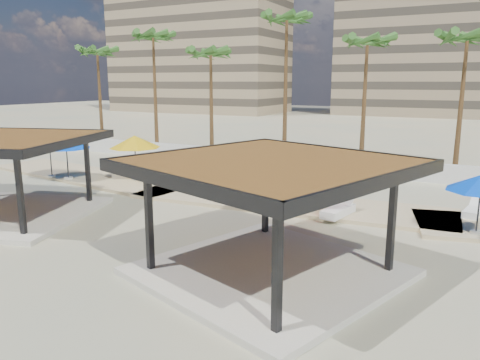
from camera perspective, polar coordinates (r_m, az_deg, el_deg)
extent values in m
plane|color=tan|center=(18.60, -8.54, -7.20)|extent=(200.00, 200.00, 0.00)
cube|color=#C6B284|center=(31.77, -18.11, 0.47)|extent=(16.40, 6.19, 0.24)
cube|color=#C6B284|center=(23.53, 5.58, -2.88)|extent=(16.24, 5.11, 0.24)
cube|color=silver|center=(32.34, 8.37, 2.11)|extent=(56.00, 0.30, 1.20)
cube|color=#937F60|center=(97.86, -5.08, 17.15)|extent=(34.00, 16.00, 30.00)
cube|color=#847259|center=(92.67, 24.58, 15.83)|extent=(38.00, 16.00, 28.00)
cube|color=beige|center=(15.22, 3.58, -11.10)|extent=(8.91, 8.91, 0.21)
cube|color=black|center=(14.94, -11.03, -4.77)|extent=(0.24, 0.24, 3.21)
cube|color=black|center=(18.28, 3.12, -1.48)|extent=(0.24, 0.24, 3.21)
cube|color=black|center=(11.07, 4.57, -10.60)|extent=(0.24, 0.24, 3.21)
cube|color=black|center=(15.29, 18.02, -4.76)|extent=(0.24, 0.24, 3.21)
cube|color=brown|center=(14.22, 3.76, 1.86)|extent=(9.18, 9.18, 0.30)
cube|color=black|center=(11.83, -8.17, -0.30)|extent=(7.05, 2.43, 0.36)
cube|color=black|center=(17.06, 12.02, 3.31)|extent=(7.05, 2.43, 0.36)
cube|color=black|center=(16.85, -5.44, 3.41)|extent=(2.43, 7.05, 0.36)
cube|color=black|center=(12.13, 16.57, -0.38)|extent=(2.43, 7.05, 0.36)
cube|color=beige|center=(23.88, -26.37, -3.76)|extent=(8.67, 8.67, 0.21)
cube|color=black|center=(19.92, -25.22, -1.60)|extent=(0.24, 0.24, 3.15)
cube|color=black|center=(24.26, -18.08, 1.21)|extent=(0.24, 0.24, 3.15)
cube|color=brown|center=(23.27, -27.14, 4.34)|extent=(8.93, 8.93, 0.29)
cube|color=black|center=(26.17, -22.42, 5.45)|extent=(6.95, 2.26, 0.36)
cube|color=black|center=(21.29, -19.48, 4.38)|extent=(2.26, 6.95, 0.36)
cylinder|color=beige|center=(30.47, -20.16, 0.20)|extent=(0.51, 0.51, 0.12)
cylinder|color=#262628|center=(30.27, -20.32, 2.35)|extent=(0.07, 0.07, 2.44)
cone|color=#013FD3|center=(30.12, -20.46, 4.31)|extent=(3.89, 3.89, 0.71)
cylinder|color=beige|center=(29.08, -12.52, 0.13)|extent=(0.53, 0.53, 0.13)
cylinder|color=#262628|center=(28.87, -12.62, 2.45)|extent=(0.07, 0.07, 2.52)
cone|color=gold|center=(28.71, -12.72, 4.58)|extent=(3.17, 3.17, 0.74)
cylinder|color=beige|center=(21.83, 8.50, -3.65)|extent=(0.48, 0.48, 0.11)
cylinder|color=#262628|center=(21.56, 8.59, -0.88)|extent=(0.07, 0.07, 2.28)
cone|color=#AA0E16|center=(21.37, 8.67, 1.68)|extent=(2.95, 2.95, 0.67)
cylinder|color=beige|center=(20.73, 26.83, -5.69)|extent=(0.46, 0.46, 0.11)
cylinder|color=#262628|center=(20.47, 27.10, -2.89)|extent=(0.06, 0.06, 2.20)
cylinder|color=beige|center=(31.54, -21.93, 0.44)|extent=(0.47, 0.47, 0.11)
cylinder|color=#262628|center=(31.36, -22.08, 2.36)|extent=(0.07, 0.07, 2.26)
cone|color=#013FD3|center=(31.23, -22.22, 4.11)|extent=(3.53, 3.53, 0.66)
cube|color=white|center=(28.90, -10.10, 0.32)|extent=(1.06, 2.15, 0.29)
cube|color=white|center=(28.87, -10.11, 0.66)|extent=(1.06, 2.15, 0.06)
cube|color=white|center=(29.36, -8.98, 1.37)|extent=(0.79, 0.81, 0.52)
cube|color=white|center=(21.43, 11.86, -3.83)|extent=(1.10, 2.21, 0.30)
cube|color=white|center=(21.38, 11.88, -3.36)|extent=(1.10, 2.21, 0.06)
cube|color=white|center=(22.04, 12.86, -2.27)|extent=(0.81, 0.84, 0.54)
cube|color=white|center=(23.48, 26.58, -3.53)|extent=(0.93, 1.89, 0.25)
cube|color=white|center=(23.44, 26.62, -3.16)|extent=(0.93, 1.89, 0.05)
cube|color=white|center=(24.07, 27.00, -2.30)|extent=(0.69, 0.72, 0.46)
cone|color=brown|center=(45.22, -16.69, 9.38)|extent=(0.36, 0.36, 8.84)
ellipsoid|color=#2F5F21|center=(45.26, -17.02, 14.66)|extent=(3.00, 3.00, 1.80)
cone|color=brown|center=(41.56, -10.31, 10.26)|extent=(0.36, 0.36, 9.94)
ellipsoid|color=#2F5F21|center=(41.71, -10.56, 16.75)|extent=(3.00, 3.00, 1.80)
cone|color=brown|center=(37.69, -3.52, 9.07)|extent=(0.36, 0.36, 8.36)
ellipsoid|color=#2F5F21|center=(37.70, -3.60, 15.05)|extent=(3.00, 3.00, 1.80)
cone|color=brown|center=(35.66, 5.56, 10.76)|extent=(0.36, 0.36, 10.70)
ellipsoid|color=#2F5F21|center=(35.93, 5.74, 18.92)|extent=(3.00, 3.00, 1.80)
cone|color=brown|center=(33.40, 14.88, 8.74)|extent=(0.36, 0.36, 8.84)
ellipsoid|color=#2F5F21|center=(33.45, 15.27, 15.89)|extent=(3.00, 3.00, 1.80)
cone|color=brown|center=(32.78, 25.32, 7.97)|extent=(0.36, 0.36, 8.86)
ellipsoid|color=#2F5F21|center=(32.83, 25.98, 15.24)|extent=(3.00, 3.00, 1.80)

